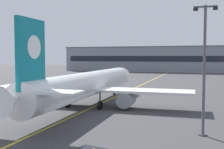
{
  "coord_description": "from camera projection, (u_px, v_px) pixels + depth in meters",
  "views": [
    {
      "loc": [
        16.75,
        -24.99,
        7.82
      ],
      "look_at": [
        3.86,
        13.14,
        5.23
      ],
      "focal_mm": 45.19,
      "sensor_mm": 36.0,
      "label": 1
    }
  ],
  "objects": [
    {
      "name": "ground_plane",
      "position": [
        37.0,
        131.0,
        29.48
      ],
      "size": [
        400.0,
        400.0,
        0.0
      ],
      "primitive_type": "plane",
      "color": "#3D3D3F"
    },
    {
      "name": "taxiway_centreline",
      "position": [
        120.0,
        94.0,
        57.84
      ],
      "size": [
        2.34,
        179.99,
        0.01
      ],
      "primitive_type": "cube",
      "rotation": [
        0.0,
        0.0,
        0.01
      ],
      "color": "yellow",
      "rests_on": "ground"
    },
    {
      "name": "airliner_foreground",
      "position": [
        88.0,
        85.0,
        43.77
      ],
      "size": [
        32.15,
        41.49,
        11.65
      ],
      "color": "white",
      "rests_on": "ground"
    },
    {
      "name": "apron_lamp_post",
      "position": [
        204.0,
        68.0,
        27.47
      ],
      "size": [
        2.24,
        0.9,
        12.75
      ],
      "color": "#515156",
      "rests_on": "ground"
    },
    {
      "name": "safety_cone_by_nose_gear",
      "position": [
        123.0,
        92.0,
        59.19
      ],
      "size": [
        0.44,
        0.44,
        0.55
      ],
      "color": "orange",
      "rests_on": "ground"
    },
    {
      "name": "terminal_building",
      "position": [
        188.0,
        59.0,
        139.12
      ],
      "size": [
        128.88,
        12.4,
        12.9
      ],
      "color": "gray",
      "rests_on": "ground"
    }
  ]
}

